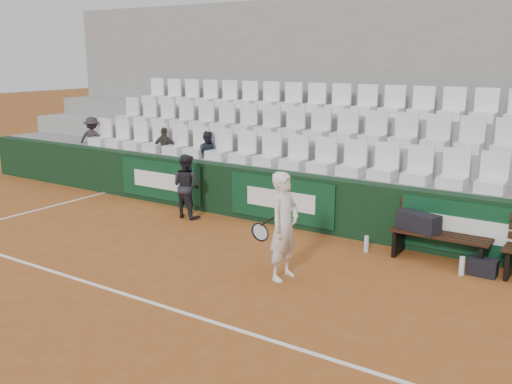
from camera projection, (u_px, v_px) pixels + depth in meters
name	position (u px, v px, depth m)	size (l,w,h in m)	color
ground	(143.00, 300.00, 7.45)	(80.00, 80.00, 0.00)	#9B5123
court_baseline	(143.00, 300.00, 7.45)	(18.00, 0.06, 0.01)	white
back_barrier	(298.00, 201.00, 10.53)	(18.00, 0.34, 1.00)	black
grandstand_tier_front	(311.00, 193.00, 11.08)	(18.00, 0.95, 1.00)	gray
grandstand_tier_mid	(333.00, 174.00, 11.80)	(18.00, 0.95, 1.45)	#959592
grandstand_tier_back	(352.00, 157.00, 12.52)	(18.00, 0.95, 1.90)	gray
grandstand_rear_wall	(366.00, 97.00, 12.74)	(18.00, 0.30, 4.40)	gray
seat_row_front	(307.00, 153.00, 10.75)	(11.90, 0.44, 0.63)	white
seat_row_mid	(330.00, 125.00, 11.42)	(11.90, 0.44, 0.63)	silver
seat_row_back	(351.00, 99.00, 12.08)	(11.90, 0.44, 0.63)	white
bench_left	(440.00, 247.00, 8.81)	(1.50, 0.56, 0.45)	black
sports_bag_left	(418.00, 222.00, 8.88)	(0.66, 0.28, 0.28)	black
sports_bag_ground	(482.00, 267.00, 8.27)	(0.41, 0.25, 0.25)	black
water_bottle_near	(366.00, 244.00, 9.26)	(0.08, 0.08, 0.27)	silver
water_bottle_far	(462.00, 266.00, 8.27)	(0.08, 0.08, 0.28)	silver
tennis_player	(284.00, 226.00, 8.02)	(0.70, 0.59, 1.55)	silver
ball_kid	(187.00, 186.00, 11.13)	(0.61, 0.48, 1.26)	black
spectator_a	(91.00, 121.00, 13.97)	(0.71, 0.41, 1.10)	#282024
spectator_b	(164.00, 130.00, 12.70)	(0.59, 0.25, 1.01)	#322E28
spectator_c	(207.00, 134.00, 12.06)	(0.49, 0.38, 1.01)	#1E232E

